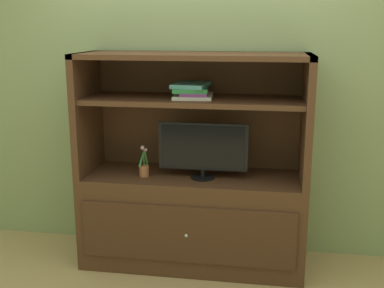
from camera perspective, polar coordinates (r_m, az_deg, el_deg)
The scene contains 6 objects.
ground_plane at distance 3.47m, azimuth -0.95°, elevation -16.75°, with size 8.00×8.00×0.00m, color tan.
painted_rear_wall at distance 3.74m, azimuth 0.98°, elevation 8.24°, with size 6.00×0.10×2.80m, color #8C9E6B.
media_console at distance 3.61m, azimuth 0.14°, elevation -6.51°, with size 1.65×0.60×1.59m.
tv_monitor at distance 3.42m, azimuth 1.31°, elevation -0.55°, with size 0.64×0.17×0.41m.
potted_plant at distance 3.52m, azimuth -5.74°, elevation -2.93°, with size 0.07×0.10×0.23m.
magazine_stack at distance 3.42m, azimuth 0.01°, elevation 6.41°, with size 0.30×0.35×0.11m.
Camera 1 is at (0.53, -2.94, 1.77)m, focal length 44.66 mm.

